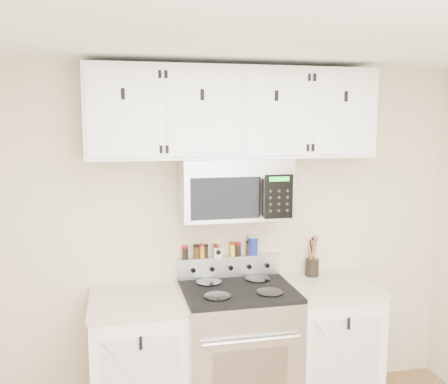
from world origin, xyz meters
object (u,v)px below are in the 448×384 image
(range, at_px, (238,351))
(microwave, at_px, (234,188))
(utensil_crock, at_px, (312,266))
(salt_canister, at_px, (253,245))

(range, xyz_separation_m, microwave, (0.00, 0.13, 1.14))
(range, bearing_deg, utensil_crock, 19.97)
(microwave, height_order, salt_canister, microwave)
(microwave, relative_size, utensil_crock, 2.53)
(range, relative_size, utensil_crock, 3.66)
(utensil_crock, height_order, salt_canister, salt_canister)
(range, relative_size, salt_canister, 7.62)
(range, bearing_deg, microwave, 89.77)
(microwave, distance_m, salt_canister, 0.52)
(microwave, bearing_deg, range, -90.23)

